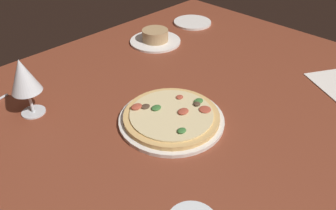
{
  "coord_description": "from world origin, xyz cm",
  "views": [
    {
      "loc": [
        -51.53,
        -52.12,
        57.76
      ],
      "look_at": [
        -1.49,
        -2.73,
        7.0
      ],
      "focal_mm": 35.37,
      "sensor_mm": 36.0,
      "label": 1
    }
  ],
  "objects_px": {
    "pizza_main": "(172,117)",
    "wine_glass_far": "(23,77)",
    "side_plate": "(192,22)",
    "ramekin_on_saucer": "(155,38)"
  },
  "relations": [
    {
      "from": "wine_glass_far",
      "to": "side_plate",
      "type": "relative_size",
      "value": 1.03
    },
    {
      "from": "wine_glass_far",
      "to": "pizza_main",
      "type": "bearing_deg",
      "value": -50.94
    },
    {
      "from": "wine_glass_far",
      "to": "side_plate",
      "type": "height_order",
      "value": "wine_glass_far"
    },
    {
      "from": "pizza_main",
      "to": "ramekin_on_saucer",
      "type": "distance_m",
      "value": 0.48
    },
    {
      "from": "wine_glass_far",
      "to": "side_plate",
      "type": "xyz_separation_m",
      "value": [
        0.77,
        0.11,
        -0.11
      ]
    },
    {
      "from": "ramekin_on_saucer",
      "to": "wine_glass_far",
      "type": "xyz_separation_m",
      "value": [
        -0.53,
        -0.09,
        0.09
      ]
    },
    {
      "from": "pizza_main",
      "to": "side_plate",
      "type": "relative_size",
      "value": 1.75
    },
    {
      "from": "pizza_main",
      "to": "ramekin_on_saucer",
      "type": "bearing_deg",
      "value": 51.44
    },
    {
      "from": "side_plate",
      "to": "wine_glass_far",
      "type": "bearing_deg",
      "value": -172.01
    },
    {
      "from": "pizza_main",
      "to": "wine_glass_far",
      "type": "distance_m",
      "value": 0.39
    }
  ]
}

